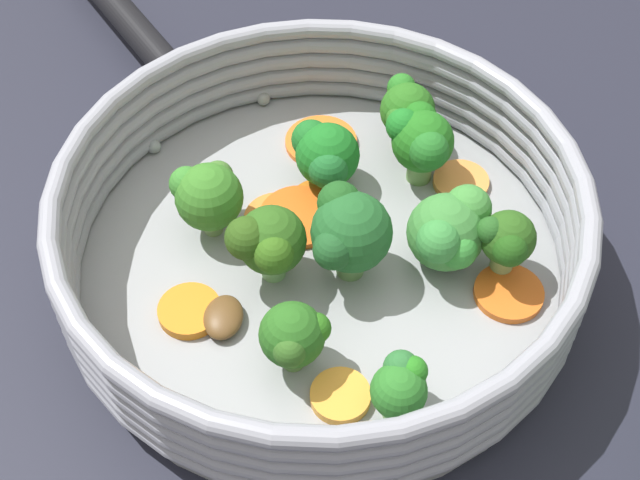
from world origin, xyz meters
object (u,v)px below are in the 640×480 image
(broccoli_floret_3, at_px, (400,386))
(mushroom_piece_0, at_px, (223,317))
(broccoli_floret_2, at_px, (325,155))
(broccoli_floret_5, at_px, (507,241))
(carrot_slice_6, at_px, (321,142))
(broccoli_floret_1, at_px, (206,194))
(carrot_slice_4, at_px, (509,293))
(carrot_slice_1, at_px, (190,311))
(broccoli_floret_7, at_px, (294,337))
(broccoli_floret_0, at_px, (347,231))
(carrot_slice_2, at_px, (461,182))
(broccoli_floret_6, at_px, (402,108))
(broccoli_floret_8, at_px, (449,231))
(broccoli_floret_4, at_px, (267,242))
(carrot_slice_5, at_px, (340,396))
(carrot_slice_7, at_px, (278,219))
(skillet, at_px, (320,264))
(carrot_slice_0, at_px, (299,217))
(broccoli_floret_9, at_px, (421,140))
(carrot_slice_3, at_px, (320,203))

(broccoli_floret_3, bearing_deg, mushroom_piece_0, 91.01)
(broccoli_floret_2, xyz_separation_m, broccoli_floret_5, (-0.01, -0.12, 0.00))
(carrot_slice_6, bearing_deg, broccoli_floret_1, 167.53)
(carrot_slice_4, bearing_deg, broccoli_floret_1, 104.34)
(carrot_slice_1, height_order, broccoli_floret_7, broccoli_floret_7)
(broccoli_floret_0, relative_size, broccoli_floret_1, 1.17)
(carrot_slice_2, relative_size, broccoli_floret_7, 0.78)
(carrot_slice_2, distance_m, broccoli_floret_7, 0.16)
(broccoli_floret_6, xyz_separation_m, broccoli_floret_8, (-0.07, -0.07, -0.00))
(broccoli_floret_4, bearing_deg, carrot_slice_6, 15.32)
(carrot_slice_5, relative_size, broccoli_floret_3, 0.87)
(carrot_slice_4, distance_m, broccoli_floret_7, 0.13)
(carrot_slice_4, distance_m, broccoli_floret_1, 0.18)
(broccoli_floret_4, bearing_deg, mushroom_piece_0, 173.40)
(broccoli_floret_8, bearing_deg, carrot_slice_7, 103.26)
(broccoli_floret_3, distance_m, broccoli_floret_8, 0.10)
(broccoli_floret_3, bearing_deg, carrot_slice_4, -12.28)
(skillet, bearing_deg, carrot_slice_0, 54.55)
(carrot_slice_2, relative_size, broccoli_floret_2, 0.77)
(broccoli_floret_2, bearing_deg, broccoli_floret_4, -172.88)
(broccoli_floret_0, bearing_deg, broccoli_floret_7, -173.22)
(carrot_slice_6, xyz_separation_m, broccoli_floret_0, (-0.08, -0.06, 0.03))
(broccoli_floret_3, bearing_deg, carrot_slice_1, 93.10)
(broccoli_floret_3, bearing_deg, broccoli_floret_4, 70.13)
(broccoli_floret_0, bearing_deg, carrot_slice_4, -70.12)
(broccoli_floret_9, bearing_deg, broccoli_floret_0, 178.61)
(carrot_slice_5, relative_size, broccoli_floret_1, 0.65)
(carrot_slice_3, bearing_deg, broccoli_floret_6, -12.95)
(carrot_slice_2, height_order, broccoli_floret_9, broccoli_floret_9)
(skillet, height_order, broccoli_floret_5, broccoli_floret_5)
(broccoli_floret_7, distance_m, mushroom_piece_0, 0.05)
(carrot_slice_5, distance_m, broccoli_floret_9, 0.16)
(carrot_slice_2, bearing_deg, broccoli_floret_0, 163.54)
(carrot_slice_2, distance_m, broccoli_floret_0, 0.10)
(broccoli_floret_1, height_order, broccoli_floret_3, broccoli_floret_1)
(carrot_slice_2, xyz_separation_m, broccoli_floret_3, (-0.16, -0.04, 0.02))
(mushroom_piece_0, bearing_deg, carrot_slice_3, -0.83)
(carrot_slice_2, bearing_deg, carrot_slice_6, 98.54)
(carrot_slice_7, distance_m, broccoli_floret_3, 0.14)
(carrot_slice_4, xyz_separation_m, broccoli_floret_0, (-0.03, 0.09, 0.03))
(carrot_slice_7, bearing_deg, broccoli_floret_6, -18.62)
(carrot_slice_7, bearing_deg, broccoli_floret_5, -76.47)
(skillet, height_order, carrot_slice_1, carrot_slice_1)
(carrot_slice_2, height_order, carrot_slice_5, carrot_slice_5)
(carrot_slice_7, distance_m, broccoli_floret_1, 0.05)
(carrot_slice_4, bearing_deg, broccoli_floret_6, 55.01)
(skillet, bearing_deg, carrot_slice_1, 150.02)
(broccoli_floret_4, bearing_deg, carrot_slice_5, -122.46)
(carrot_slice_5, distance_m, broccoli_floret_7, 0.04)
(carrot_slice_3, height_order, carrot_slice_5, carrot_slice_5)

